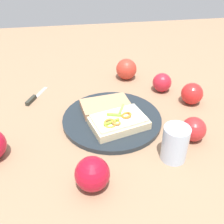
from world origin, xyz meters
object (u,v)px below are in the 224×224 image
(knife, at_px, (34,98))
(apple_3, at_px, (162,82))
(apple_5, at_px, (126,69))
(drinking_glass, at_px, (175,144))
(bread_slice_side, at_px, (106,106))
(plate, at_px, (112,119))
(apple_0, at_px, (92,174))
(sandwich, at_px, (119,122))
(apple_1, at_px, (194,129))
(apple_2, at_px, (192,94))

(knife, bearing_deg, apple_3, -65.33)
(apple_5, relative_size, knife, 0.65)
(apple_3, height_order, knife, apple_3)
(drinking_glass, xyz_separation_m, knife, (-0.38, 0.35, -0.04))
(bread_slice_side, distance_m, apple_5, 0.25)
(plate, xyz_separation_m, drinking_glass, (0.13, -0.18, 0.04))
(apple_0, height_order, knife, apple_0)
(sandwich, bearing_deg, bread_slice_side, -90.35)
(apple_1, relative_size, apple_5, 0.86)
(plate, height_order, knife, same)
(apple_1, xyz_separation_m, drinking_glass, (-0.08, -0.06, 0.01))
(apple_1, xyz_separation_m, apple_2, (0.07, 0.18, 0.00))
(plate, height_order, apple_0, apple_0)
(sandwich, relative_size, bread_slice_side, 1.20)
(apple_1, height_order, apple_2, apple_2)
(knife, bearing_deg, drinking_glass, -106.39)
(apple_0, distance_m, apple_1, 0.32)
(plate, bearing_deg, apple_1, -29.17)
(apple_0, relative_size, apple_3, 1.20)
(plate, height_order, apple_1, apple_1)
(bread_slice_side, height_order, apple_1, apple_1)
(apple_2, height_order, apple_3, apple_2)
(apple_1, bearing_deg, apple_5, 106.17)
(drinking_glass, distance_m, knife, 0.52)
(apple_0, distance_m, apple_5, 0.55)
(drinking_glass, bearing_deg, apple_0, -164.29)
(plate, xyz_separation_m, sandwich, (0.01, -0.05, 0.02))
(apple_1, bearing_deg, apple_0, -157.00)
(apple_3, bearing_deg, bread_slice_side, -153.61)
(apple_1, distance_m, apple_3, 0.28)
(sandwich, height_order, drinking_glass, drinking_glass)
(apple_2, distance_m, apple_5, 0.28)
(plate, distance_m, apple_3, 0.26)
(drinking_glass, bearing_deg, sandwich, 131.61)
(sandwich, height_order, apple_3, apple_3)
(bread_slice_side, bearing_deg, drinking_glass, 114.32)
(plate, relative_size, bread_slice_side, 2.00)
(apple_3, distance_m, apple_5, 0.16)
(drinking_glass, bearing_deg, apple_1, 39.17)
(apple_3, relative_size, apple_5, 0.85)
(apple_0, bearing_deg, apple_1, 23.00)
(apple_0, bearing_deg, apple_5, 70.52)
(sandwich, relative_size, drinking_glass, 1.86)
(sandwich, bearing_deg, apple_2, -173.40)
(plate, bearing_deg, apple_0, -108.85)
(apple_0, xyz_separation_m, apple_3, (0.29, 0.40, -0.01))
(bread_slice_side, distance_m, apple_3, 0.25)
(sandwich, xyz_separation_m, apple_5, (0.09, 0.32, 0.01))
(plate, distance_m, apple_1, 0.24)
(apple_2, relative_size, apple_5, 0.91)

